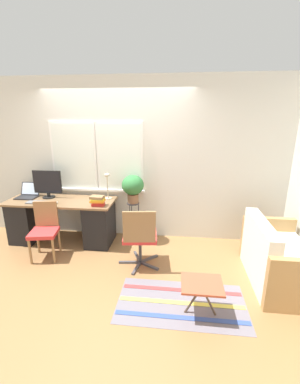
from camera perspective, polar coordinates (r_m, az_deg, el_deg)
name	(u,v)px	position (r m, az deg, el deg)	size (l,w,h in m)	color
ground_plane	(110,253)	(4.20, -8.79, -13.27)	(14.00, 14.00, 0.00)	olive
wall_back_with_window	(117,160)	(4.43, -7.24, 7.00)	(9.00, 0.12, 2.70)	silver
desk	(63,220)	(4.62, -18.86, -5.81)	(1.78, 0.66, 0.74)	brown
laptop	(28,194)	(4.88, -25.50, -0.44)	(0.33, 0.32, 0.23)	black
monitor	(48,184)	(4.66, -21.82, 1.66)	(0.49, 0.21, 0.47)	black
keyboard	(40,202)	(4.48, -23.34, -2.15)	(0.41, 0.14, 0.02)	slate
mouse	(56,203)	(4.34, -20.14, -2.24)	(0.05, 0.08, 0.04)	silver
desk_lamp	(107,181)	(4.31, -9.47, 2.33)	(0.12, 0.12, 0.44)	#BCB299
book_stack	(98,200)	(4.05, -11.56, -1.82)	(0.23, 0.19, 0.16)	red
desk_chair_wooden	(45,229)	(4.20, -22.36, -7.56)	(0.45, 0.46, 0.84)	olive
office_chair_swivel	(140,236)	(3.62, -2.27, -9.74)	(0.60, 0.61, 0.90)	#47474C
couch_loveseat	(278,260)	(3.79, 26.55, -13.45)	(0.73, 1.24, 0.81)	white
plant_stand	(133,209)	(4.32, -3.73, -3.84)	(0.21, 0.21, 0.69)	#333338
potted_plant	(133,186)	(4.20, -3.83, 1.23)	(0.36, 0.36, 0.47)	brown
floor_rug_striped	(181,303)	(3.25, 6.96, -23.28)	(1.47, 0.80, 0.01)	slate
folding_stool	(202,286)	(2.94, 11.46, -19.76)	(0.44, 0.37, 0.40)	#B24C33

